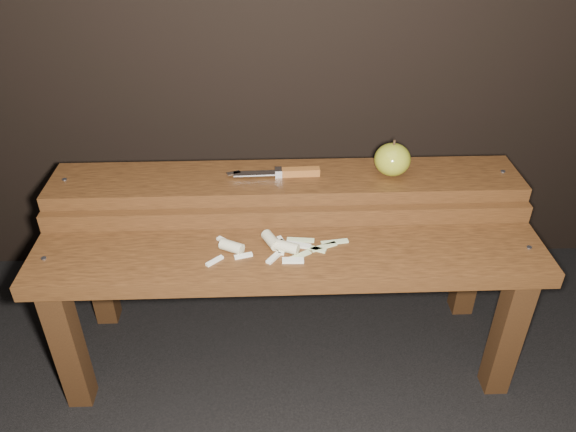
{
  "coord_description": "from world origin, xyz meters",
  "views": [
    {
      "loc": [
        -0.04,
        -1.08,
        1.21
      ],
      "look_at": [
        0.0,
        0.06,
        0.45
      ],
      "focal_mm": 35.0,
      "sensor_mm": 36.0,
      "label": 1
    }
  ],
  "objects_px": {
    "bench_front_tier": "(290,279)",
    "apple": "(392,160)",
    "knife": "(289,172)",
    "bench_rear_tier": "(287,205)"
  },
  "relations": [
    {
      "from": "bench_front_tier",
      "to": "apple",
      "type": "distance_m",
      "value": 0.4
    },
    {
      "from": "apple",
      "to": "knife",
      "type": "relative_size",
      "value": 0.4
    },
    {
      "from": "bench_rear_tier",
      "to": "apple",
      "type": "bearing_deg",
      "value": 0.92
    },
    {
      "from": "bench_front_tier",
      "to": "knife",
      "type": "bearing_deg",
      "value": 88.46
    },
    {
      "from": "apple",
      "to": "knife",
      "type": "xyz_separation_m",
      "value": [
        -0.26,
        0.0,
        -0.03
      ]
    },
    {
      "from": "apple",
      "to": "knife",
      "type": "distance_m",
      "value": 0.26
    },
    {
      "from": "apple",
      "to": "bench_rear_tier",
      "type": "bearing_deg",
      "value": -179.08
    },
    {
      "from": "bench_rear_tier",
      "to": "knife",
      "type": "bearing_deg",
      "value": 41.79
    },
    {
      "from": "apple",
      "to": "bench_front_tier",
      "type": "bearing_deg",
      "value": -139.25
    },
    {
      "from": "bench_front_tier",
      "to": "apple",
      "type": "height_order",
      "value": "apple"
    }
  ]
}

